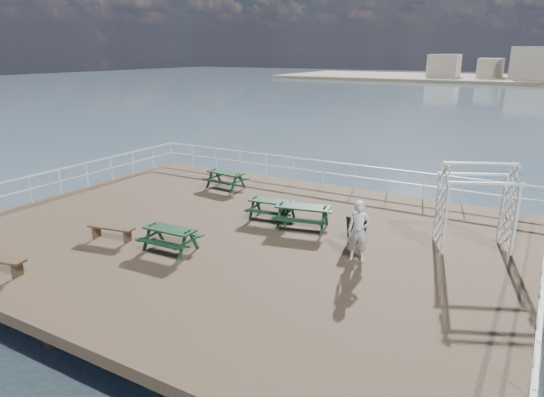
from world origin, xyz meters
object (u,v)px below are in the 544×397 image
(picnic_table_c, at_px, (303,212))
(trellis_arbor, at_px, (475,211))
(flat_bench_near, at_px, (111,230))
(picnic_table_d, at_px, (170,234))
(person, at_px, (359,231))
(picnic_table_b, at_px, (272,205))
(picnic_table_a, at_px, (226,176))

(picnic_table_c, height_order, trellis_arbor, trellis_arbor)
(picnic_table_c, height_order, flat_bench_near, picnic_table_c)
(picnic_table_c, bearing_deg, picnic_table_d, -137.42)
(flat_bench_near, distance_m, person, 7.69)
(picnic_table_c, height_order, person, person)
(picnic_table_b, height_order, person, person)
(picnic_table_c, distance_m, person, 3.00)
(picnic_table_d, height_order, person, person)
(picnic_table_d, bearing_deg, trellis_arbor, 29.00)
(trellis_arbor, height_order, person, trellis_arbor)
(picnic_table_b, height_order, trellis_arbor, trellis_arbor)
(trellis_arbor, bearing_deg, picnic_table_d, -173.66)
(flat_bench_near, bearing_deg, picnic_table_b, 41.17)
(picnic_table_c, relative_size, person, 1.18)
(picnic_table_a, distance_m, picnic_table_d, 6.97)
(picnic_table_c, height_order, picnic_table_d, picnic_table_c)
(picnic_table_a, bearing_deg, person, -23.47)
(picnic_table_b, xyz_separation_m, picnic_table_c, (1.34, -0.26, 0.06))
(picnic_table_a, height_order, person, person)
(flat_bench_near, xyz_separation_m, person, (7.27, 2.45, 0.54))
(picnic_table_a, distance_m, trellis_arbor, 10.52)
(picnic_table_c, bearing_deg, flat_bench_near, -152.23)
(person, bearing_deg, picnic_table_b, 142.36)
(picnic_table_b, height_order, flat_bench_near, picnic_table_b)
(picnic_table_a, relative_size, picnic_table_d, 1.08)
(picnic_table_a, height_order, flat_bench_near, picnic_table_a)
(picnic_table_a, bearing_deg, trellis_arbor, -3.64)
(picnic_table_c, relative_size, trellis_arbor, 0.78)
(picnic_table_a, relative_size, person, 1.02)
(picnic_table_b, bearing_deg, picnic_table_c, -17.28)
(picnic_table_a, xyz_separation_m, picnic_table_d, (2.55, -6.48, -0.02))
(picnic_table_b, distance_m, picnic_table_c, 1.37)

